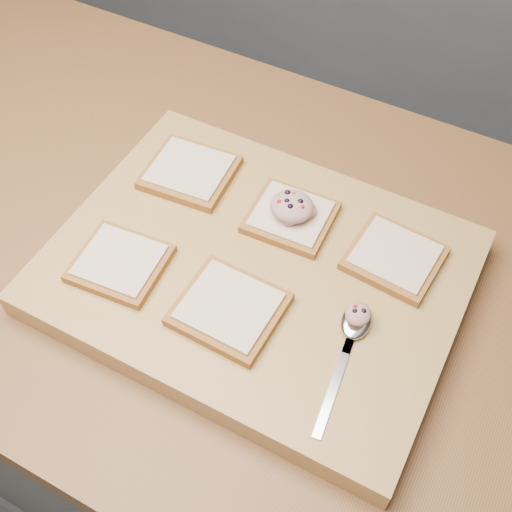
% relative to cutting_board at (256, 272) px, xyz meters
% --- Properties ---
extents(ground, '(4.00, 4.00, 0.00)m').
position_rel_cutting_board_xyz_m(ground, '(0.09, 0.04, -0.92)').
color(ground, '#515459').
rests_on(ground, ground).
extents(island_counter, '(2.00, 0.80, 0.90)m').
position_rel_cutting_board_xyz_m(island_counter, '(0.09, 0.04, -0.47)').
color(island_counter, slate).
rests_on(island_counter, ground).
extents(back_counter, '(3.60, 0.62, 0.94)m').
position_rel_cutting_board_xyz_m(back_counter, '(0.09, 1.47, -0.45)').
color(back_counter, slate).
rests_on(back_counter, ground).
extents(cutting_board, '(0.54, 0.41, 0.04)m').
position_rel_cutting_board_xyz_m(cutting_board, '(0.00, 0.00, 0.00)').
color(cutting_board, tan).
rests_on(cutting_board, island_counter).
extents(bread_far_left, '(0.13, 0.12, 0.02)m').
position_rel_cutting_board_xyz_m(bread_far_left, '(-0.16, 0.10, 0.03)').
color(bread_far_left, olive).
rests_on(bread_far_left, cutting_board).
extents(bread_far_center, '(0.12, 0.11, 0.02)m').
position_rel_cutting_board_xyz_m(bread_far_center, '(0.01, 0.09, 0.03)').
color(bread_far_center, olive).
rests_on(bread_far_center, cutting_board).
extents(bread_far_right, '(0.13, 0.12, 0.02)m').
position_rel_cutting_board_xyz_m(bread_far_right, '(0.16, 0.09, 0.03)').
color(bread_far_right, olive).
rests_on(bread_far_right, cutting_board).
extents(bread_near_left, '(0.12, 0.12, 0.02)m').
position_rel_cutting_board_xyz_m(bread_near_left, '(-0.16, -0.09, 0.03)').
color(bread_near_left, olive).
rests_on(bread_near_left, cutting_board).
extents(bread_near_center, '(0.13, 0.12, 0.02)m').
position_rel_cutting_board_xyz_m(bread_near_center, '(0.01, -0.08, 0.03)').
color(bread_near_center, olive).
rests_on(bread_near_center, cutting_board).
extents(tuna_salad_dollop, '(0.06, 0.06, 0.03)m').
position_rel_cutting_board_xyz_m(tuna_salad_dollop, '(0.01, 0.09, 0.05)').
color(tuna_salad_dollop, tan).
rests_on(tuna_salad_dollop, bread_far_center).
extents(spoon, '(0.05, 0.19, 0.01)m').
position_rel_cutting_board_xyz_m(spoon, '(0.16, -0.04, 0.03)').
color(spoon, silver).
rests_on(spoon, cutting_board).
extents(spoon_salad, '(0.03, 0.03, 0.02)m').
position_rel_cutting_board_xyz_m(spoon_salad, '(0.16, -0.02, 0.04)').
color(spoon_salad, tan).
rests_on(spoon_salad, spoon).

